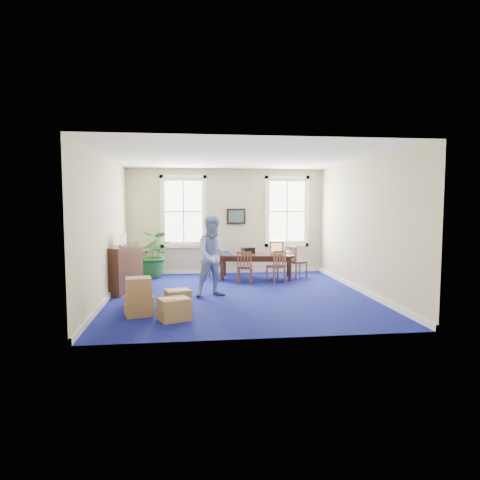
{
  "coord_description": "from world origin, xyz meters",
  "views": [
    {
      "loc": [
        -1.19,
        -9.83,
        2.17
      ],
      "look_at": [
        0.1,
        0.6,
        1.25
      ],
      "focal_mm": 32.0,
      "sensor_mm": 36.0,
      "label": 1
    }
  ],
  "objects": [
    {
      "name": "baseboard_right",
      "position": [
        2.97,
        0.0,
        0.06
      ],
      "size": [
        0.04,
        6.5,
        0.12
      ],
      "primitive_type": "cube",
      "color": "white",
      "rests_on": "ground"
    },
    {
      "name": "chair_near_left",
      "position": [
        0.34,
        1.47,
        0.44
      ],
      "size": [
        0.48,
        0.48,
        0.88
      ],
      "primitive_type": null,
      "rotation": [
        0.0,
        0.0,
        2.91
      ],
      "color": "brown",
      "rests_on": "ground"
    },
    {
      "name": "credenza",
      "position": [
        -2.75,
        0.79,
        0.58
      ],
      "size": [
        0.8,
        1.53,
        1.15
      ],
      "primitive_type": "cube",
      "rotation": [
        0.0,
        0.0,
        -0.27
      ],
      "color": "#3D2016",
      "rests_on": "ground"
    },
    {
      "name": "wall_front",
      "position": [
        0.0,
        -3.25,
        1.6
      ],
      "size": [
        6.5,
        0.0,
        6.5
      ],
      "primitive_type": "plane",
      "rotation": [
        -1.57,
        0.0,
        0.0
      ],
      "color": "#BEB38E",
      "rests_on": "ground"
    },
    {
      "name": "chair_near_right",
      "position": [
        1.19,
        1.47,
        0.45
      ],
      "size": [
        0.52,
        0.52,
        0.9
      ],
      "primitive_type": null,
      "rotation": [
        0.0,
        0.0,
        3.51
      ],
      "color": "brown",
      "rests_on": "ground"
    },
    {
      "name": "brochure_rack",
      "position": [
        -2.73,
        0.79,
        1.31
      ],
      "size": [
        0.2,
        0.71,
        0.31
      ],
      "primitive_type": null,
      "rotation": [
        0.0,
        0.0,
        -0.11
      ],
      "color": "#99999E",
      "rests_on": "credenza"
    },
    {
      "name": "conference_table",
      "position": [
        0.77,
        2.18,
        0.35
      ],
      "size": [
        2.21,
        1.27,
        0.71
      ],
      "primitive_type": null,
      "rotation": [
        0.0,
        0.0,
        -0.16
      ],
      "color": "#3D2016",
      "rests_on": "ground"
    },
    {
      "name": "window_right",
      "position": [
        1.9,
        3.23,
        1.9
      ],
      "size": [
        1.4,
        0.12,
        2.2
      ],
      "primitive_type": null,
      "color": "white",
      "rests_on": "ground"
    },
    {
      "name": "cardboard_boxes",
      "position": [
        -1.93,
        -1.49,
        0.39
      ],
      "size": [
        1.7,
        1.7,
        0.78
      ],
      "primitive_type": null,
      "rotation": [
        0.0,
        0.0,
        0.28
      ],
      "color": "#9E774A",
      "rests_on": "ground"
    },
    {
      "name": "equipment_bag",
      "position": [
        0.53,
        2.23,
        0.8
      ],
      "size": [
        0.4,
        0.33,
        0.17
      ],
      "primitive_type": "cube",
      "rotation": [
        0.0,
        0.0,
        0.33
      ],
      "color": "black",
      "rests_on": "conference_table"
    },
    {
      "name": "crt_tv",
      "position": [
        1.38,
        2.23,
        0.9
      ],
      "size": [
        0.52,
        0.54,
        0.37
      ],
      "primitive_type": null,
      "rotation": [
        0.0,
        0.0,
        -0.29
      ],
      "color": "#B7B7BC",
      "rests_on": "conference_table"
    },
    {
      "name": "baseboard_left",
      "position": [
        -2.97,
        0.0,
        0.06
      ],
      "size": [
        0.04,
        6.5,
        0.12
      ],
      "primitive_type": "cube",
      "color": "white",
      "rests_on": "ground"
    },
    {
      "name": "window_left",
      "position": [
        -1.3,
        3.23,
        1.9
      ],
      "size": [
        1.4,
        0.12,
        2.2
      ],
      "primitive_type": null,
      "color": "white",
      "rests_on": "ground"
    },
    {
      "name": "wall_picture",
      "position": [
        0.3,
        3.2,
        1.75
      ],
      "size": [
        0.58,
        0.06,
        0.48
      ],
      "primitive_type": null,
      "color": "black",
      "rests_on": "ground"
    },
    {
      "name": "floor",
      "position": [
        0.0,
        0.0,
        0.0
      ],
      "size": [
        6.5,
        6.5,
        0.0
      ],
      "primitive_type": "plane",
      "color": "navy",
      "rests_on": "ground"
    },
    {
      "name": "man",
      "position": [
        -0.58,
        -0.04,
        0.94
      ],
      "size": [
        1.06,
        0.9,
        1.88
      ],
      "primitive_type": "imported",
      "rotation": [
        0.0,
        0.0,
        0.23
      ],
      "color": "#8A9DD9",
      "rests_on": "ground"
    },
    {
      "name": "chair_end_right",
      "position": [
        2.0,
        2.18,
        0.46
      ],
      "size": [
        0.52,
        0.52,
        0.91
      ],
      "primitive_type": null,
      "rotation": [
        0.0,
        0.0,
        1.89
      ],
      "color": "brown",
      "rests_on": "ground"
    },
    {
      "name": "potted_plant",
      "position": [
        -2.18,
        2.66,
        0.68
      ],
      "size": [
        1.47,
        1.36,
        1.36
      ],
      "primitive_type": "imported",
      "rotation": [
        0.0,
        0.0,
        -0.28
      ],
      "color": "#1E5A20",
      "rests_on": "ground"
    },
    {
      "name": "ceiling",
      "position": [
        0.0,
        0.0,
        3.2
      ],
      "size": [
        6.5,
        6.5,
        0.0
      ],
      "primitive_type": "plane",
      "rotation": [
        3.14,
        0.0,
        0.0
      ],
      "color": "white",
      "rests_on": "ground"
    },
    {
      "name": "wall_right",
      "position": [
        3.0,
        0.0,
        1.6
      ],
      "size": [
        0.0,
        6.5,
        6.5
      ],
      "primitive_type": "plane",
      "rotation": [
        1.57,
        0.0,
        -1.57
      ],
      "color": "#BEB38E",
      "rests_on": "ground"
    },
    {
      "name": "wall_left",
      "position": [
        -3.0,
        0.0,
        1.6
      ],
      "size": [
        0.0,
        6.5,
        6.5
      ],
      "primitive_type": "plane",
      "rotation": [
        1.57,
        0.0,
        1.57
      ],
      "color": "#BEB38E",
      "rests_on": "ground"
    },
    {
      "name": "baseboard_back",
      "position": [
        0.0,
        3.22,
        0.06
      ],
      "size": [
        6.0,
        0.04,
        0.12
      ],
      "primitive_type": "cube",
      "color": "white",
      "rests_on": "ground"
    },
    {
      "name": "wall_back",
      "position": [
        0.0,
        3.25,
        1.6
      ],
      "size": [
        6.5,
        0.0,
        6.5
      ],
      "primitive_type": "plane",
      "rotation": [
        1.57,
        0.0,
        0.0
      ],
      "color": "#BEB38E",
      "rests_on": "ground"
    },
    {
      "name": "game_console",
      "position": [
        1.67,
        2.18,
        0.74
      ],
      "size": [
        0.24,
        0.27,
        0.06
      ],
      "primitive_type": "cube",
      "rotation": [
        0.0,
        0.0,
        -0.36
      ],
      "color": "white",
      "rests_on": "conference_table"
    },
    {
      "name": "chair_end_left",
      "position": [
        -0.46,
        2.18,
        0.44
      ],
      "size": [
        0.51,
        0.51,
        0.87
      ],
      "primitive_type": null,
      "rotation": [
        0.0,
        0.0,
        -1.94
      ],
      "color": "brown",
      "rests_on": "ground"
    }
  ]
}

